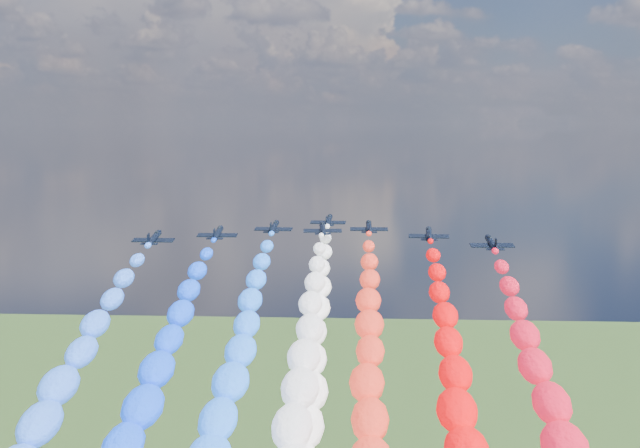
# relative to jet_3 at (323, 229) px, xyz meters

# --- Properties ---
(jet_0) EXTENTS (8.34, 11.35, 4.19)m
(jet_0) POSITION_rel_jet_3_xyz_m (-32.53, -16.42, 0.00)
(jet_0) COLOR black
(trail_0) EXTENTS (6.99, 109.80, 40.46)m
(trail_0) POSITION_rel_jet_3_xyz_m (-32.53, -72.43, -17.50)
(trail_0) COLOR blue
(jet_1) EXTENTS (8.27, 11.29, 4.19)m
(jet_1) POSITION_rel_jet_3_xyz_m (-21.25, -8.35, 0.00)
(jet_1) COLOR black
(trail_1) EXTENTS (6.99, 109.80, 40.46)m
(trail_1) POSITION_rel_jet_3_xyz_m (-21.25, -64.36, -17.50)
(trail_1) COLOR #0F44F9
(jet_2) EXTENTS (8.83, 11.69, 4.19)m
(jet_2) POSITION_rel_jet_3_xyz_m (-10.79, 2.35, 0.00)
(jet_2) COLOR black
(trail_2) EXTENTS (6.99, 109.80, 40.46)m
(trail_2) POSITION_rel_jet_3_xyz_m (-10.79, -53.66, -17.50)
(trail_2) COLOR #1F69F9
(jet_3) EXTENTS (8.96, 11.79, 4.19)m
(jet_3) POSITION_rel_jet_3_xyz_m (0.00, 0.00, 0.00)
(jet_3) COLOR black
(trail_3) EXTENTS (6.99, 109.80, 40.46)m
(trail_3) POSITION_rel_jet_3_xyz_m (0.00, -56.00, -17.50)
(trail_3) COLOR silver
(jet_4) EXTENTS (8.94, 11.77, 4.19)m
(jet_4) POSITION_rel_jet_3_xyz_m (0.52, 15.32, 0.00)
(jet_4) COLOR black
(trail_4) EXTENTS (6.99, 109.80, 40.46)m
(trail_4) POSITION_rel_jet_3_xyz_m (0.52, -40.69, -17.50)
(trail_4) COLOR white
(jet_5) EXTENTS (8.38, 11.38, 4.19)m
(jet_5) POSITION_rel_jet_3_xyz_m (9.96, 3.36, 0.00)
(jet_5) COLOR black
(trail_5) EXTENTS (6.99, 109.80, 40.46)m
(trail_5) POSITION_rel_jet_3_xyz_m (9.96, -52.65, -17.50)
(trail_5) COLOR red
(jet_6) EXTENTS (8.86, 11.71, 4.19)m
(jet_6) POSITION_rel_jet_3_xyz_m (22.18, -7.53, 0.00)
(jet_6) COLOR black
(trail_6) EXTENTS (6.99, 109.80, 40.46)m
(trail_6) POSITION_rel_jet_3_xyz_m (22.18, -63.54, -17.50)
(trail_6) COLOR #F00608
(jet_7) EXTENTS (8.77, 11.65, 4.19)m
(jet_7) POSITION_rel_jet_3_xyz_m (33.10, -19.88, 0.00)
(jet_7) COLOR black
(trail_7) EXTENTS (6.99, 109.80, 40.46)m
(trail_7) POSITION_rel_jet_3_xyz_m (33.10, -75.88, -17.50)
(trail_7) COLOR red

